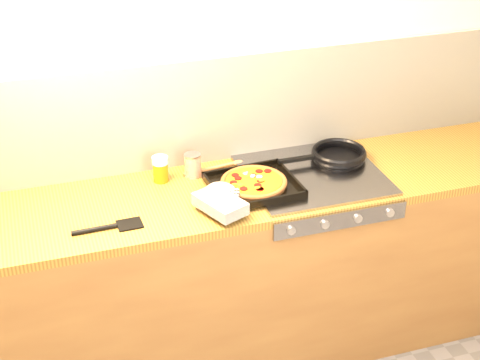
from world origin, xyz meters
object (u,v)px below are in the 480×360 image
object	(u,v)px
frying_pan	(337,155)
juice_glass	(160,169)
tomato_can	(193,165)
pizza_on_tray	(244,188)

from	to	relation	value
frying_pan	juice_glass	xyz separation A→B (m)	(-0.82, 0.07, 0.02)
tomato_can	pizza_on_tray	bearing A→B (deg)	-56.74
frying_pan	tomato_can	xyz separation A→B (m)	(-0.67, 0.08, 0.02)
pizza_on_tray	juice_glass	size ratio (longest dim) A/B	4.14
tomato_can	juice_glass	xyz separation A→B (m)	(-0.15, -0.00, 0.01)
tomato_can	juice_glass	bearing A→B (deg)	-179.12
frying_pan	juice_glass	world-z (taller)	juice_glass
pizza_on_tray	frying_pan	distance (m)	0.54
tomato_can	juice_glass	world-z (taller)	juice_glass
tomato_can	juice_glass	size ratio (longest dim) A/B	0.92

